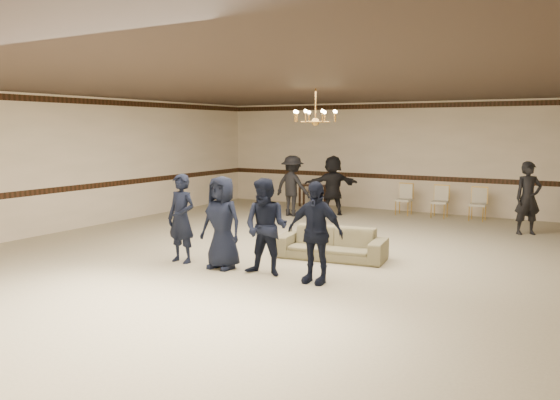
% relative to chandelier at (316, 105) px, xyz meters
% --- Properties ---
extents(room, '(12.01, 14.01, 3.21)m').
position_rel_chandelier_xyz_m(room, '(0.00, -1.00, -1.28)').
color(room, '#B7AD8D').
rests_on(room, ground).
extents(chair_rail, '(12.00, 0.02, 0.14)m').
position_rel_chandelier_xyz_m(chair_rail, '(0.00, 5.99, -1.88)').
color(chair_rail, '#331B0F').
rests_on(chair_rail, wall_back).
extents(crown_molding, '(12.00, 0.02, 0.14)m').
position_rel_chandelier_xyz_m(crown_molding, '(0.00, 5.99, 0.21)').
color(crown_molding, '#331B0F').
rests_on(crown_molding, wall_back).
extents(chandelier, '(0.94, 0.94, 0.89)m').
position_rel_chandelier_xyz_m(chandelier, '(0.00, 0.00, 0.00)').
color(chandelier, '#B5833A').
rests_on(chandelier, ceiling).
extents(boy_a, '(0.60, 0.41, 1.61)m').
position_rel_chandelier_xyz_m(boy_a, '(-1.54, -2.29, -2.07)').
color(boy_a, black).
rests_on(boy_a, floor).
extents(boy_b, '(0.79, 0.52, 1.61)m').
position_rel_chandelier_xyz_m(boy_b, '(-0.64, -2.29, -2.07)').
color(boy_b, black).
rests_on(boy_b, floor).
extents(boy_c, '(0.83, 0.67, 1.61)m').
position_rel_chandelier_xyz_m(boy_c, '(0.26, -2.29, -2.07)').
color(boy_c, black).
rests_on(boy_c, floor).
extents(boy_d, '(0.95, 0.40, 1.61)m').
position_rel_chandelier_xyz_m(boy_d, '(1.16, -2.29, -2.07)').
color(boy_d, black).
rests_on(boy_d, floor).
extents(settee, '(2.09, 1.05, 0.58)m').
position_rel_chandelier_xyz_m(settee, '(0.70, -0.68, -2.58)').
color(settee, '#726D4C').
rests_on(settee, floor).
extents(adult_left, '(1.16, 0.76, 1.68)m').
position_rel_chandelier_xyz_m(adult_left, '(-2.46, 3.50, -2.03)').
color(adult_left, black).
rests_on(adult_left, floor).
extents(adult_mid, '(1.48, 1.42, 1.68)m').
position_rel_chandelier_xyz_m(adult_mid, '(-1.56, 4.20, -2.03)').
color(adult_mid, black).
rests_on(adult_mid, floor).
extents(adult_right, '(0.73, 0.68, 1.68)m').
position_rel_chandelier_xyz_m(adult_right, '(3.54, 3.80, -2.03)').
color(adult_right, black).
rests_on(adult_right, floor).
extents(banquet_chair_left, '(0.44, 0.44, 0.87)m').
position_rel_chandelier_xyz_m(banquet_chair_left, '(0.18, 5.24, -2.44)').
color(banquet_chair_left, beige).
rests_on(banquet_chair_left, floor).
extents(banquet_chair_mid, '(0.45, 0.45, 0.87)m').
position_rel_chandelier_xyz_m(banquet_chair_mid, '(1.18, 5.24, -2.44)').
color(banquet_chair_mid, beige).
rests_on(banquet_chair_mid, floor).
extents(banquet_chair_right, '(0.46, 0.46, 0.87)m').
position_rel_chandelier_xyz_m(banquet_chair_right, '(2.18, 5.24, -2.44)').
color(banquet_chair_right, beige).
rests_on(banquet_chair_right, floor).
extents(console_table, '(0.84, 0.39, 0.69)m').
position_rel_chandelier_xyz_m(console_table, '(-2.82, 5.44, -2.53)').
color(console_table, '#311C10').
rests_on(console_table, floor).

